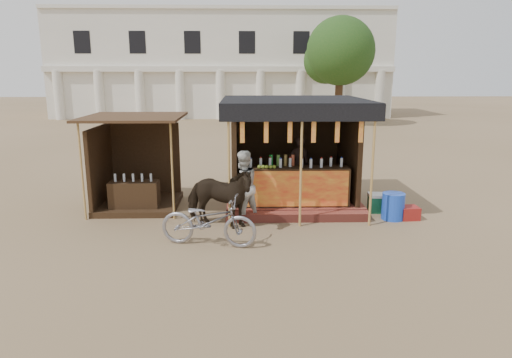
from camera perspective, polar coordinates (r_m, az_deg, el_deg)
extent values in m
plane|color=#846B4C|center=(9.01, 0.27, -9.16)|extent=(120.00, 120.00, 0.00)
cube|color=#963D31|center=(12.36, 4.41, -2.44)|extent=(3.40, 2.80, 0.22)
cube|color=#963D31|center=(10.88, 5.24, -4.68)|extent=(3.40, 0.35, 0.20)
cube|color=#322012|center=(11.29, 4.95, -0.88)|extent=(2.60, 0.55, 0.95)
cube|color=red|center=(11.02, 5.11, -1.23)|extent=(2.50, 0.02, 0.88)
cube|color=#322012|center=(13.29, 3.96, 4.67)|extent=(3.00, 0.12, 2.50)
cube|color=#322012|center=(12.00, -2.63, 3.77)|extent=(0.12, 2.50, 2.50)
cube|color=#322012|center=(12.31, 11.50, 3.76)|extent=(0.12, 2.50, 2.50)
cube|color=black|center=(11.72, 4.74, 9.82)|extent=(3.60, 3.60, 0.06)
cube|color=black|center=(9.97, 5.82, 8.18)|extent=(3.60, 0.06, 0.36)
cylinder|color=tan|center=(10.10, -3.40, 1.43)|extent=(0.06, 0.06, 2.75)
cylinder|color=tan|center=(10.17, 5.65, 1.48)|extent=(0.06, 0.06, 2.75)
cylinder|color=tan|center=(10.49, 14.35, 1.49)|extent=(0.06, 0.06, 2.75)
cube|color=red|center=(9.96, -1.73, 6.10)|extent=(0.10, 0.02, 0.55)
cube|color=red|center=(9.97, 1.28, 6.11)|extent=(0.10, 0.02, 0.55)
cube|color=red|center=(10.01, 4.27, 6.10)|extent=(0.10, 0.02, 0.55)
cube|color=red|center=(10.08, 7.23, 6.08)|extent=(0.10, 0.02, 0.55)
cube|color=red|center=(10.17, 10.14, 6.04)|extent=(0.10, 0.02, 0.55)
cube|color=red|center=(10.29, 13.00, 5.99)|extent=(0.10, 0.02, 0.55)
imported|color=black|center=(12.27, 5.37, 1.68)|extent=(0.61, 0.45, 1.55)
cube|color=#322012|center=(12.32, -14.31, -3.04)|extent=(2.00, 2.00, 0.15)
cube|color=#322012|center=(13.00, -13.66, 2.26)|extent=(1.90, 0.10, 2.10)
cube|color=#322012|center=(12.34, -18.88, 1.35)|extent=(0.10, 1.90, 2.10)
cube|color=#472D19|center=(11.81, -15.04, 7.49)|extent=(2.40, 2.40, 0.06)
cylinder|color=tan|center=(11.37, -20.94, 0.87)|extent=(0.05, 0.05, 2.35)
cylinder|color=tan|center=(10.86, -10.42, 0.98)|extent=(0.05, 0.05, 2.35)
cube|color=#322012|center=(11.76, -14.93, -2.19)|extent=(1.20, 0.50, 0.80)
imported|color=black|center=(10.23, -4.68, -2.34)|extent=(1.80, 1.21, 1.40)
imported|color=gray|center=(9.25, -5.96, -5.22)|extent=(2.07, 1.09, 1.04)
imported|color=silver|center=(10.64, -1.71, -0.91)|extent=(1.03, 0.98, 1.68)
cylinder|color=blue|center=(11.36, 16.76, -3.28)|extent=(0.65, 0.65, 0.64)
cube|color=maroon|center=(11.53, 18.56, -4.02)|extent=(0.46, 0.43, 0.31)
cube|color=#16663D|center=(11.91, 15.36, -3.03)|extent=(0.66, 0.47, 0.40)
cube|color=white|center=(11.85, 15.43, -1.97)|extent=(0.68, 0.50, 0.06)
cube|color=silver|center=(38.38, -4.24, 13.96)|extent=(26.00, 7.00, 8.00)
cube|color=silver|center=(34.78, -4.51, 13.55)|extent=(26.00, 0.50, 0.40)
cube|color=silver|center=(35.19, -4.64, 20.65)|extent=(26.00, 0.30, 0.25)
cylinder|color=silver|center=(37.39, -23.42, 9.59)|extent=(0.70, 0.70, 3.60)
cylinder|color=silver|center=(36.39, -18.97, 9.88)|extent=(0.70, 0.70, 3.60)
cylinder|color=silver|center=(35.62, -14.29, 10.12)|extent=(0.70, 0.70, 3.60)
cylinder|color=silver|center=(35.10, -9.43, 10.31)|extent=(0.70, 0.70, 3.60)
cylinder|color=silver|center=(34.82, -4.45, 10.42)|extent=(0.70, 0.70, 3.60)
cylinder|color=silver|center=(34.80, 0.57, 10.46)|extent=(0.70, 0.70, 3.60)
cylinder|color=silver|center=(35.04, 5.56, 10.42)|extent=(0.70, 0.70, 3.60)
cylinder|color=silver|center=(35.53, 10.45, 10.30)|extent=(0.70, 0.70, 3.60)
cylinder|color=silver|center=(36.26, 15.16, 10.12)|extent=(0.70, 0.70, 3.60)
cylinder|color=#382314|center=(31.01, 10.30, 10.30)|extent=(0.50, 0.50, 4.00)
sphere|color=#2F4C1A|center=(31.01, 10.52, 15.47)|extent=(4.40, 4.40, 4.40)
sphere|color=#2F4C1A|center=(31.43, 8.77, 14.40)|extent=(2.99, 2.99, 2.99)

